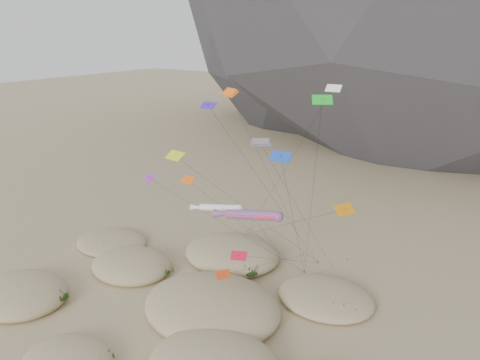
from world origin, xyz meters
name	(u,v)px	position (x,y,z in m)	size (l,w,h in m)	color
ground	(166,329)	(0.00, 0.00, 0.00)	(500.00, 500.00, 0.00)	#CCB789
dunes	(185,299)	(-1.54, 4.96, 0.74)	(51.50, 37.95, 3.98)	#CCB789
dune_grass	(181,305)	(-0.94, 3.60, 0.83)	(43.45, 27.08, 1.48)	black
kite_stakes	(284,252)	(1.39, 23.69, 0.15)	(17.73, 6.85, 0.30)	#3F2D1E
rainbow_tube_kite	(250,215)	(4.31, 10.09, 11.32)	(8.39, 14.44, 12.27)	#FF1A2F
white_tube_kite	(217,208)	(-0.90, 10.75, 10.85)	(6.51, 15.85, 11.52)	white
orange_parafoil	(231,95)	(-1.79, 14.91, 24.13)	(5.42, 14.42, 24.91)	orange
multi_parafoil	(262,145)	(5.59, 10.52, 19.76)	(4.72, 14.59, 20.48)	orange
delta_kites	(241,173)	(2.72, 10.65, 15.98)	(28.50, 20.89, 26.07)	#C6EB18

